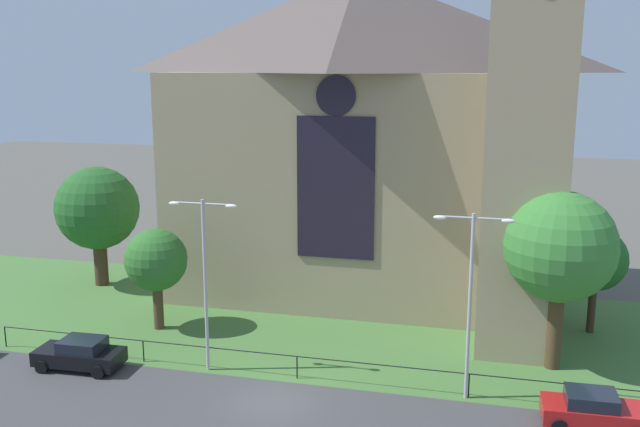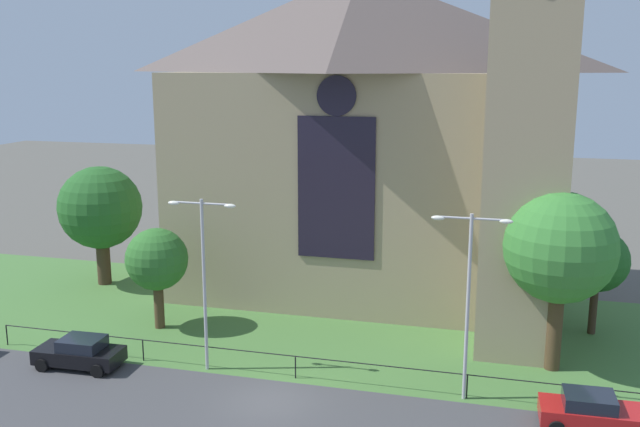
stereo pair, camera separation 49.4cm
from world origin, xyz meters
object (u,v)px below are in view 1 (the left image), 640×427
(tree_left_far, at_px, (97,209))
(streetlamp_near, at_px, (205,264))
(church_building, at_px, (367,133))
(streetlamp_far, at_px, (471,283))
(tree_left_near, at_px, (156,261))
(parked_car_black, at_px, (80,354))
(tree_right_far, at_px, (596,260))
(parked_car_red, at_px, (594,410))
(tree_right_near, at_px, (560,248))

(tree_left_far, relative_size, streetlamp_near, 0.95)
(church_building, bearing_deg, streetlamp_far, -62.75)
(tree_left_near, xyz_separation_m, parked_car_black, (-1.27, -5.80, -3.17))
(church_building, distance_m, tree_right_far, 15.20)
(church_building, relative_size, parked_car_red, 6.11)
(streetlamp_far, relative_size, parked_car_red, 1.96)
(tree_right_far, bearing_deg, tree_left_far, 177.67)
(tree_left_far, relative_size, streetlamp_far, 0.95)
(church_building, distance_m, streetlamp_far, 16.10)
(tree_right_near, bearing_deg, church_building, 139.64)
(parked_car_red, bearing_deg, parked_car_black, 178.11)
(tree_right_far, bearing_deg, tree_left_near, -167.43)
(streetlamp_near, xyz_separation_m, parked_car_black, (-6.07, -1.34, -4.58))
(tree_left_near, height_order, tree_left_far, tree_left_far)
(tree_right_near, relative_size, tree_left_far, 1.10)
(streetlamp_far, bearing_deg, tree_left_near, 165.32)
(tree_left_near, bearing_deg, tree_right_near, -0.44)
(streetlamp_near, relative_size, parked_car_black, 1.97)
(tree_right_far, relative_size, parked_car_red, 1.37)
(tree_left_far, height_order, parked_car_red, tree_left_far)
(church_building, distance_m, tree_left_near, 14.98)
(church_building, height_order, tree_left_near, church_building)
(parked_car_black, relative_size, parked_car_red, 1.00)
(tree_left_far, distance_m, streetlamp_far, 26.75)
(tree_right_far, height_order, streetlamp_near, streetlamp_near)
(tree_right_far, xyz_separation_m, streetlamp_near, (-18.53, -9.66, 1.21))
(tree_right_far, distance_m, streetlamp_near, 20.94)
(parked_car_red, bearing_deg, church_building, 127.27)
(church_building, relative_size, tree_left_far, 3.27)
(church_building, distance_m, parked_car_black, 21.02)
(tree_left_near, distance_m, streetlamp_far, 17.66)
(tree_right_far, bearing_deg, tree_right_near, -113.81)
(tree_right_near, distance_m, parked_car_red, 7.84)
(church_building, distance_m, tree_left_far, 18.35)
(tree_right_far, height_order, tree_left_far, tree_left_far)
(streetlamp_far, bearing_deg, tree_left_far, 155.93)
(tree_left_far, xyz_separation_m, streetlamp_far, (24.42, -10.91, 0.14))
(tree_right_far, relative_size, tree_left_far, 0.74)
(streetlamp_far, bearing_deg, tree_right_far, 56.85)
(tree_left_far, bearing_deg, tree_left_near, -41.11)
(streetlamp_near, distance_m, parked_car_black, 7.73)
(church_building, bearing_deg, tree_left_far, -171.19)
(church_building, height_order, parked_car_black, church_building)
(tree_left_far, distance_m, parked_car_red, 32.34)
(tree_left_near, xyz_separation_m, parked_car_red, (22.19, -5.83, -3.17))
(tree_left_near, relative_size, tree_left_far, 0.72)
(parked_car_black, bearing_deg, tree_left_far, -65.43)
(church_building, xyz_separation_m, tree_left_near, (-10.02, -9.15, -6.35))
(streetlamp_near, height_order, parked_car_red, streetlamp_near)
(streetlamp_near, bearing_deg, tree_right_near, 14.89)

